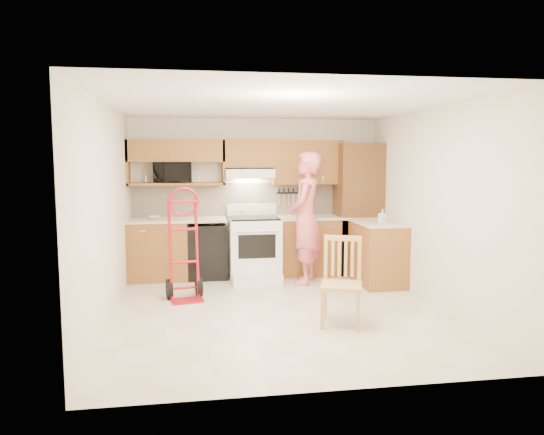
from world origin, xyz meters
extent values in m
cube|color=beige|center=(0.00, 0.00, -0.01)|extent=(4.00, 4.50, 0.02)
cube|color=white|center=(0.00, 0.00, 2.51)|extent=(4.00, 4.50, 0.02)
cube|color=beige|center=(0.00, 2.26, 1.25)|extent=(4.00, 0.02, 2.50)
cube|color=beige|center=(0.00, -2.26, 1.25)|extent=(4.00, 0.02, 2.50)
cube|color=beige|center=(-2.01, 0.00, 1.25)|extent=(0.02, 4.50, 2.50)
cube|color=beige|center=(2.01, 0.00, 1.25)|extent=(0.02, 4.50, 2.50)
cube|color=beige|center=(0.00, 2.23, 1.20)|extent=(3.92, 0.03, 0.55)
cube|color=brown|center=(-1.55, 1.95, 0.45)|extent=(0.90, 0.60, 0.90)
cube|color=black|center=(-0.80, 1.95, 0.42)|extent=(0.60, 0.60, 0.85)
cube|color=brown|center=(0.83, 1.95, 0.45)|extent=(1.14, 0.60, 0.90)
cube|color=beige|center=(-1.25, 1.95, 0.92)|extent=(1.50, 0.63, 0.04)
cube|color=beige|center=(0.83, 1.95, 0.92)|extent=(1.14, 0.63, 0.04)
cube|color=brown|center=(1.70, 1.15, 0.45)|extent=(0.60, 1.00, 0.90)
cube|color=beige|center=(1.70, 1.15, 0.92)|extent=(0.63, 1.00, 0.04)
cube|color=brown|center=(1.65, 1.95, 1.05)|extent=(0.70, 0.60, 2.10)
cube|color=brown|center=(-1.25, 2.08, 1.98)|extent=(1.50, 0.33, 0.34)
cube|color=brown|center=(-1.25, 2.08, 1.47)|extent=(1.50, 0.33, 0.04)
cube|color=brown|center=(-0.12, 2.08, 1.94)|extent=(0.76, 0.33, 0.44)
cube|color=brown|center=(0.83, 2.08, 1.80)|extent=(1.14, 0.33, 0.70)
cube|color=white|center=(-0.12, 2.02, 1.63)|extent=(0.76, 0.46, 0.14)
imported|color=black|center=(-1.31, 2.08, 1.65)|extent=(0.58, 0.39, 0.32)
imported|color=#E4656A|center=(0.64, 1.35, 0.98)|extent=(0.70, 0.84, 1.96)
imported|color=white|center=(1.70, 0.99, 1.04)|extent=(0.11, 0.11, 0.20)
imported|color=white|center=(-1.58, 1.95, 0.96)|extent=(0.21, 0.21, 0.05)
camera|label=1|loc=(-1.06, -6.12, 1.88)|focal=34.26mm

